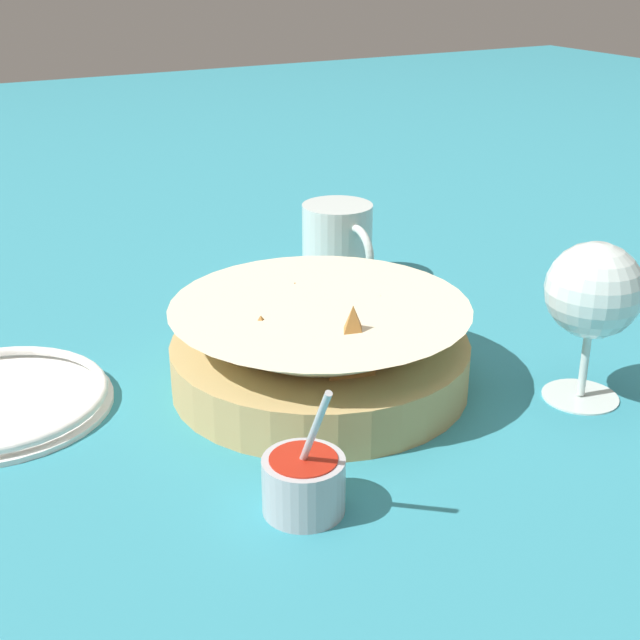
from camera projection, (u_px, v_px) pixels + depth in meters
ground_plane at (365, 395)px, 0.77m from camera, size 4.00×4.00×0.00m
food_basket at (320, 350)px, 0.77m from camera, size 0.26×0.26×0.10m
sauce_cup at (304, 482)px, 0.61m from camera, size 0.07×0.06×0.11m
wine_glass at (593, 295)px, 0.73m from camera, size 0.08×0.08×0.14m
beer_mug at (338, 246)px, 1.01m from camera, size 0.12×0.08×0.09m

